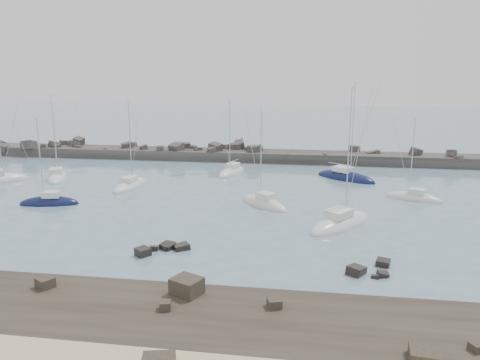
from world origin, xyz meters
name	(u,v)px	position (x,y,z in m)	size (l,w,h in m)	color
ground	(226,223)	(0.00, 0.00, 0.00)	(400.00, 400.00, 0.00)	slate
rock_shelf	(171,328)	(0.34, -21.99, 0.02)	(140.00, 12.04, 1.93)	#2A231D
rock_cluster_near	(164,249)	(-4.30, -8.85, 0.08)	(4.79, 4.13, 1.23)	black
rock_cluster_far	(368,271)	(13.87, -11.05, 0.08)	(4.08, 3.73, 1.39)	black
breakwater	(221,158)	(-7.91, 37.99, 0.33)	(115.00, 7.73, 5.21)	#312E2C
sailboat_1	(57,178)	(-30.12, 17.99, 0.14)	(5.92, 9.17, 13.95)	silver
sailboat_2	(49,203)	(-23.30, 4.04, 0.15)	(7.63, 3.70, 11.81)	#0E163D
sailboat_3	(130,186)	(-16.72, 14.23, 0.14)	(3.72, 8.83, 13.54)	silver
sailboat_4	(264,204)	(3.37, 7.57, 0.15)	(7.48, 7.30, 12.81)	silver
sailboat_5	(232,173)	(-3.75, 25.69, 0.15)	(4.77, 8.64, 13.15)	silver
sailboat_6	(341,224)	(12.36, 0.97, 0.15)	(8.54, 9.98, 15.97)	silver
sailboat_7	(345,178)	(14.44, 24.36, 0.15)	(10.04, 8.62, 16.04)	#0E163D
sailboat_8	(414,198)	(22.41, 13.40, 0.13)	(7.49, 4.87, 11.44)	silver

